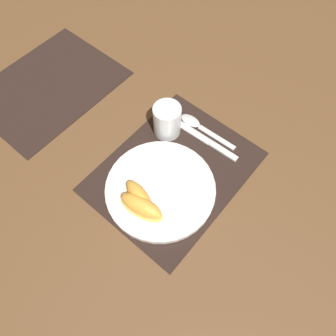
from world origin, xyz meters
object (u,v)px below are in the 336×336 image
Objects in this scene: fork at (162,181)px; plate at (160,189)px; citrus_wedge_0 at (139,196)px; citrus_wedge_1 at (141,206)px; juice_glass at (167,122)px; knife at (205,140)px; spoon at (197,125)px.

plate is at bearing -154.09° from fork.
citrus_wedge_1 is at bearing -127.22° from citrus_wedge_0.
knife is (0.04, -0.10, -0.04)m from juice_glass.
plate is 0.19m from juice_glass.
juice_glass is 0.25m from citrus_wedge_1.
juice_glass is 0.43× the size of knife.
fork is 1.29× the size of citrus_wedge_1.
spoon is 1.50× the size of citrus_wedge_1.
plate is 2.29× the size of citrus_wedge_1.
knife is 1.80× the size of citrus_wedge_1.
juice_glass is 0.12m from knife.
juice_glass reaches higher than knife.
fork reaches higher than spoon.
juice_glass is 0.52× the size of spoon.
citrus_wedge_0 is 0.85× the size of citrus_wedge_1.
juice_glass is 0.22m from citrus_wedge_0.
knife is 1.39× the size of fork.
juice_glass is 0.09m from spoon.
fork reaches higher than plate.
citrus_wedge_1 is (-0.27, -0.01, 0.03)m from knife.
citrus_wedge_1 is (-0.22, -0.11, -0.01)m from juice_glass.
citrus_wedge_0 is 0.03m from citrus_wedge_1.
fork is at bearing -9.14° from citrus_wedge_0.
spoon is 0.28m from citrus_wedge_0.
knife is 1.21× the size of spoon.
citrus_wedge_1 is (-0.29, -0.06, 0.03)m from spoon.
citrus_wedge_0 is (-0.07, 0.01, 0.01)m from fork.
juice_glass is (0.15, 0.11, 0.03)m from plate.
spoon is at bearing 10.76° from citrus_wedge_1.
citrus_wedge_0 is (-0.21, -0.09, -0.01)m from juice_glass.
juice_glass is 0.17m from fork.
citrus_wedge_1 is (-0.09, -0.01, 0.02)m from fork.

